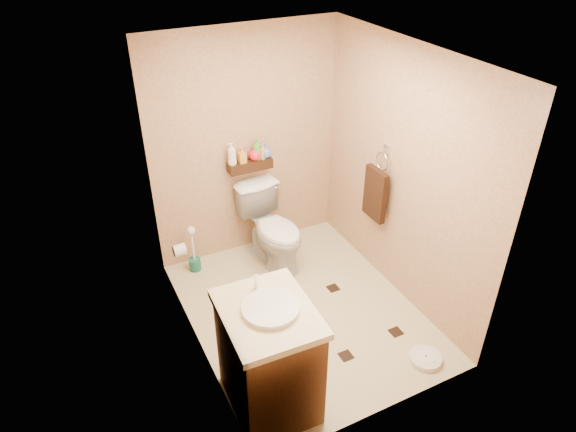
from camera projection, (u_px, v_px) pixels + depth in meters
ground at (302, 311)px, 4.88m from camera, size 2.50×2.50×0.00m
wall_back at (246, 146)px, 5.18m from camera, size 2.00×0.04×2.40m
wall_front at (396, 292)px, 3.29m from camera, size 2.00×0.04×2.40m
wall_left at (187, 233)px, 3.86m from camera, size 0.04×2.50×2.40m
wall_right at (402, 177)px, 4.62m from camera, size 0.04×2.50×2.40m
ceiling at (307, 56)px, 3.60m from camera, size 2.00×2.50×0.02m
wall_shelf at (250, 165)px, 5.22m from camera, size 0.46×0.14×0.10m
floor_accents at (310, 313)px, 4.85m from camera, size 1.26×1.30×0.01m
toilet at (273, 229)px, 5.32m from camera, size 0.56×0.87×0.84m
vanity at (269, 357)px, 3.77m from camera, size 0.66×0.79×1.08m
bathroom_scale at (425, 359)px, 4.35m from camera, size 0.36×0.36×0.06m
toilet_brush at (194, 255)px, 5.32m from camera, size 0.12×0.12×0.54m
towel_ring at (376, 192)px, 4.91m from camera, size 0.12×0.30×0.76m
toilet_paper at (179, 250)px, 4.70m from camera, size 0.12×0.11×0.12m
bottle_a at (232, 154)px, 5.06m from camera, size 0.10×0.10×0.24m
bottle_b at (242, 155)px, 5.12m from camera, size 0.08×0.08×0.16m
bottle_c at (255, 153)px, 5.17m from camera, size 0.17×0.17×0.16m
bottle_d at (257, 149)px, 5.16m from camera, size 0.11×0.11×0.23m
bottle_e at (262, 151)px, 5.20m from camera, size 0.09×0.09×0.16m
bottle_f at (266, 151)px, 5.22m from camera, size 0.17×0.17×0.15m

